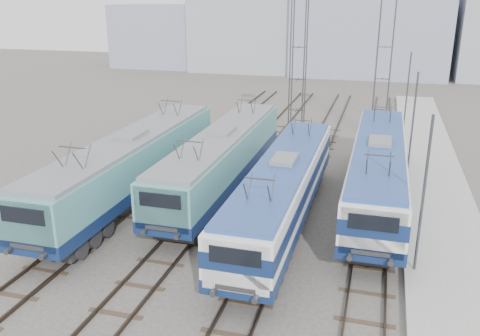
% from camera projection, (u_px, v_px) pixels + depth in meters
% --- Properties ---
extents(ground, '(160.00, 160.00, 0.00)m').
position_uv_depth(ground, '(208.00, 270.00, 22.05)').
color(ground, '#514C47').
extents(platform, '(4.00, 70.00, 0.30)m').
position_uv_depth(platform, '(441.00, 220.00, 26.65)').
color(platform, '#9E9E99').
rests_on(platform, ground).
extents(locomotive_far_left, '(2.96, 18.74, 3.53)m').
position_uv_depth(locomotive_far_left, '(131.00, 163.00, 28.77)').
color(locomotive_far_left, '#10224E').
rests_on(locomotive_far_left, ground).
extents(locomotive_center_left, '(2.84, 17.93, 3.37)m').
position_uv_depth(locomotive_center_left, '(222.00, 156.00, 30.21)').
color(locomotive_center_left, '#10224E').
rests_on(locomotive_center_left, ground).
extents(locomotive_center_right, '(2.74, 17.33, 3.26)m').
position_uv_depth(locomotive_center_right, '(283.00, 187.00, 25.41)').
color(locomotive_center_right, '#10224E').
rests_on(locomotive_center_right, ground).
extents(locomotive_far_right, '(2.84, 17.94, 3.37)m').
position_uv_depth(locomotive_far_right, '(378.00, 168.00, 28.06)').
color(locomotive_far_right, '#10224E').
rests_on(locomotive_far_right, ground).
extents(catenary_tower_west, '(4.50, 1.20, 12.00)m').
position_uv_depth(catenary_tower_west, '(298.00, 58.00, 39.96)').
color(catenary_tower_west, '#3F4247').
rests_on(catenary_tower_west, ground).
extents(catenary_tower_east, '(4.50, 1.20, 12.00)m').
position_uv_depth(catenary_tower_east, '(384.00, 58.00, 40.10)').
color(catenary_tower_east, '#3F4247').
rests_on(catenary_tower_east, ground).
extents(mast_front, '(0.12, 0.12, 7.00)m').
position_uv_depth(mast_front, '(423.00, 199.00, 20.52)').
color(mast_front, '#3F4247').
rests_on(mast_front, ground).
extents(mast_mid, '(0.12, 0.12, 7.00)m').
position_uv_depth(mast_mid, '(412.00, 129.00, 31.46)').
color(mast_mid, '#3F4247').
rests_on(mast_mid, ground).
extents(mast_rear, '(0.12, 0.12, 7.00)m').
position_uv_depth(mast_rear, '(407.00, 94.00, 42.39)').
color(mast_rear, '#3F4247').
rests_on(mast_rear, ground).
extents(building_west, '(18.00, 12.00, 14.00)m').
position_uv_depth(building_west, '(253.00, 25.00, 79.90)').
color(building_west, '#959DA6').
rests_on(building_west, ground).
extents(building_center, '(22.00, 14.00, 18.00)m').
position_uv_depth(building_center, '(372.00, 13.00, 74.60)').
color(building_center, '#8790A8').
rests_on(building_center, ground).
extents(building_far_west, '(14.00, 10.00, 10.00)m').
position_uv_depth(building_far_west, '(160.00, 36.00, 84.69)').
color(building_far_west, '#8790A8').
rests_on(building_far_west, ground).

